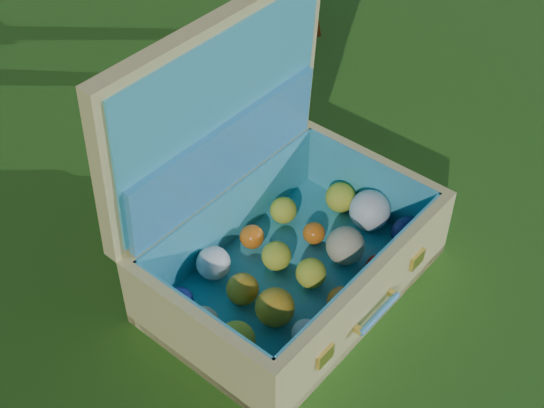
{
  "coord_description": "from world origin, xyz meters",
  "views": [
    {
      "loc": [
        -0.83,
        -0.93,
        1.32
      ],
      "look_at": [
        -0.13,
        0.06,
        0.19
      ],
      "focal_mm": 50.0,
      "sensor_mm": 36.0,
      "label": 1
    }
  ],
  "objects": [
    {
      "name": "ground",
      "position": [
        0.0,
        0.0,
        0.0
      ],
      "size": [
        60.0,
        60.0,
        0.0
      ],
      "primitive_type": "plane",
      "color": "#215114",
      "rests_on": "ground"
    },
    {
      "name": "stray_ball",
      "position": [
        -0.38,
        -0.14,
        0.04
      ],
      "size": [
        0.07,
        0.07,
        0.07
      ],
      "primitive_type": "sphere",
      "color": "teal",
      "rests_on": "ground"
    },
    {
      "name": "suitcase",
      "position": [
        -0.14,
        0.04,
        0.17
      ],
      "size": [
        0.73,
        0.6,
        0.61
      ],
      "rotation": [
        0.0,
        0.0,
        0.26
      ],
      "color": "#D6C473",
      "rests_on": "ground"
    }
  ]
}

